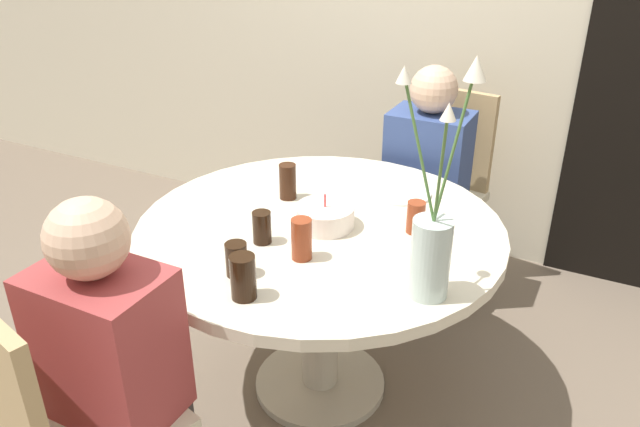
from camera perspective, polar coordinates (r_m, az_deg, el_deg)
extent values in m
plane|color=#6B5B4C|center=(2.53, 0.00, -15.41)|extent=(16.00, 16.00, 0.00)
cylinder|color=beige|center=(2.13, 0.00, -1.44)|extent=(1.25, 1.25, 0.04)
cylinder|color=#B7AD99|center=(2.31, 0.00, -8.94)|extent=(0.14, 0.14, 0.64)
cylinder|color=#B7AD99|center=(2.52, 0.00, -15.16)|extent=(0.50, 0.50, 0.03)
cube|color=beige|center=(2.93, 10.20, 1.23)|extent=(0.45, 0.45, 0.04)
cube|color=tan|center=(2.99, 12.14, 6.77)|extent=(0.38, 0.09, 0.46)
cylinder|color=tan|center=(2.98, 5.45, -3.23)|extent=(0.03, 0.03, 0.44)
cylinder|color=tan|center=(2.85, 11.36, -5.17)|extent=(0.03, 0.03, 0.44)
cylinder|color=tan|center=(3.24, 8.51, -0.75)|extent=(0.03, 0.03, 0.44)
cylinder|color=tan|center=(3.12, 14.02, -2.42)|extent=(0.03, 0.03, 0.44)
cube|color=tan|center=(1.63, -27.03, -14.37)|extent=(0.38, 0.13, 0.46)
cylinder|color=tan|center=(2.16, -17.25, -18.06)|extent=(0.03, 0.03, 0.44)
cylinder|color=white|center=(2.09, 0.45, -0.27)|extent=(0.20, 0.20, 0.07)
cylinder|color=#E54C4C|center=(2.06, 0.46, 1.21)|extent=(0.01, 0.01, 0.04)
cylinder|color=#B2C6C1|center=(1.72, 10.05, -4.07)|extent=(0.11, 0.11, 0.23)
cylinder|color=#4C7538|center=(1.54, 10.97, 3.85)|extent=(0.05, 0.13, 0.34)
cone|color=silver|center=(1.42, 11.68, 9.13)|extent=(0.04, 0.04, 0.04)
cylinder|color=#4C7538|center=(1.62, 9.08, 5.77)|extent=(0.12, 0.03, 0.37)
cone|color=silver|center=(1.59, 7.69, 12.50)|extent=(0.04, 0.04, 0.04)
cylinder|color=#4C7538|center=(1.60, 12.13, 5.85)|extent=(0.06, 0.06, 0.40)
cone|color=silver|center=(1.56, 14.07, 12.78)|extent=(0.06, 0.06, 0.06)
cylinder|color=white|center=(2.35, 7.48, 1.85)|extent=(0.22, 0.22, 0.01)
cylinder|color=#33190C|center=(2.28, -2.97, 2.94)|extent=(0.06, 0.06, 0.13)
cylinder|color=black|center=(1.83, -7.65, -4.17)|extent=(0.06, 0.06, 0.10)
cylinder|color=maroon|center=(1.89, -1.69, -2.35)|extent=(0.06, 0.06, 0.13)
cylinder|color=black|center=(1.99, -5.33, -1.27)|extent=(0.06, 0.06, 0.11)
cylinder|color=black|center=(1.72, -7.04, -5.79)|extent=(0.07, 0.07, 0.13)
cylinder|color=maroon|center=(2.07, 8.75, -0.34)|extent=(0.06, 0.06, 0.11)
cube|color=#383333|center=(2.97, 9.18, -3.11)|extent=(0.31, 0.24, 0.48)
cube|color=#33477F|center=(2.77, 9.85, 4.94)|extent=(0.34, 0.24, 0.42)
sphere|color=#D1A889|center=(2.68, 10.37, 11.10)|extent=(0.20, 0.20, 0.20)
cube|color=#993838|center=(1.71, -18.86, -11.26)|extent=(0.34, 0.24, 0.42)
sphere|color=#D1A889|center=(1.55, -20.54, -2.15)|extent=(0.20, 0.20, 0.20)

